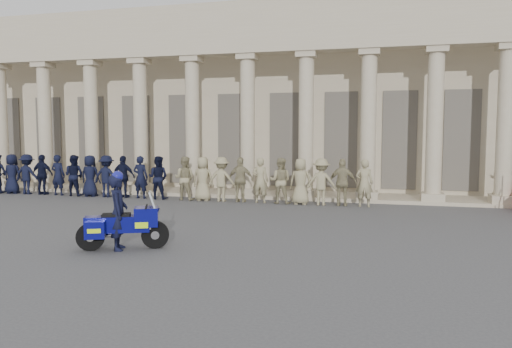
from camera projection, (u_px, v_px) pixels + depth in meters
name	position (u px, v px, depth m)	size (l,w,h in m)	color
ground	(215.00, 235.00, 14.21)	(90.00, 90.00, 0.00)	#444447
building	(302.00, 103.00, 28.03)	(40.00, 12.50, 9.00)	tan
officer_rank	(145.00, 177.00, 21.84)	(19.74, 0.71, 1.87)	black
motorcycle	(124.00, 225.00, 12.46)	(2.13, 1.37, 1.46)	black
rider	(118.00, 211.00, 12.41)	(0.70, 0.81, 1.98)	black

